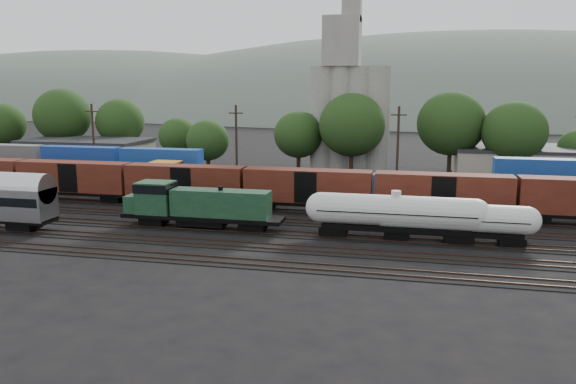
% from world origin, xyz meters
% --- Properties ---
extents(ground, '(600.00, 600.00, 0.00)m').
position_xyz_m(ground, '(0.00, 0.00, 0.00)').
color(ground, black).
extents(tracks, '(180.00, 33.20, 0.20)m').
position_xyz_m(tracks, '(0.00, 0.00, 0.05)').
color(tracks, black).
rests_on(tracks, ground).
extents(green_locomotive, '(17.28, 3.05, 4.57)m').
position_xyz_m(green_locomotive, '(-8.08, -5.00, 2.61)').
color(green_locomotive, black).
rests_on(green_locomotive, ground).
extents(tank_car_a, '(17.68, 3.17, 4.63)m').
position_xyz_m(tank_car_a, '(12.75, -5.00, 2.75)').
color(tank_car_a, silver).
rests_on(tank_car_a, ground).
extents(tank_car_b, '(15.53, 2.78, 4.07)m').
position_xyz_m(tank_car_b, '(18.23, -5.00, 2.44)').
color(tank_car_b, silver).
rests_on(tank_car_b, ground).
extents(orange_locomotive, '(18.38, 3.06, 4.59)m').
position_xyz_m(orange_locomotive, '(-13.52, 10.00, 2.62)').
color(orange_locomotive, black).
rests_on(orange_locomotive, ground).
extents(boxcar_string, '(138.20, 2.90, 4.20)m').
position_xyz_m(boxcar_string, '(2.21, 5.00, 3.12)').
color(boxcar_string, black).
rests_on(boxcar_string, ground).
extents(container_wall, '(180.16, 2.60, 5.80)m').
position_xyz_m(container_wall, '(7.75, 15.00, 2.54)').
color(container_wall, black).
rests_on(container_wall, ground).
extents(grain_silo, '(13.40, 5.00, 29.00)m').
position_xyz_m(grain_silo, '(3.28, 36.00, 11.26)').
color(grain_silo, gray).
rests_on(grain_silo, ground).
extents(industrial_sheds, '(119.38, 17.26, 5.10)m').
position_xyz_m(industrial_sheds, '(6.63, 35.25, 2.56)').
color(industrial_sheds, '#9E937F').
rests_on(industrial_sheds, ground).
extents(tree_band, '(166.59, 23.40, 14.29)m').
position_xyz_m(tree_band, '(2.77, 35.86, 7.88)').
color(tree_band, black).
rests_on(tree_band, ground).
extents(utility_poles, '(122.20, 0.36, 12.00)m').
position_xyz_m(utility_poles, '(0.00, 22.00, 6.21)').
color(utility_poles, black).
rests_on(utility_poles, ground).
extents(distant_hills, '(860.00, 286.00, 130.00)m').
position_xyz_m(distant_hills, '(23.92, 260.00, -20.56)').
color(distant_hills, '#59665B').
rests_on(distant_hills, ground).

